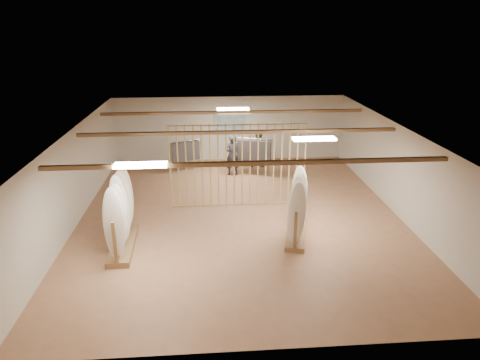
{
  "coord_description": "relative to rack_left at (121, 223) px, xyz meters",
  "views": [
    {
      "loc": [
        -0.94,
        -12.37,
        5.79
      ],
      "look_at": [
        0.0,
        0.0,
        1.2
      ],
      "focal_mm": 32.0,
      "sensor_mm": 36.0,
      "label": 1
    }
  ],
  "objects": [
    {
      "name": "rack_right",
      "position": [
        4.86,
        0.31,
        -0.07
      ],
      "size": [
        1.03,
        2.1,
        1.94
      ],
      "rotation": [
        0.0,
        0.0,
        -0.25
      ],
      "color": "olive",
      "rests_on": "floor"
    },
    {
      "name": "ceiling",
      "position": [
        3.34,
        1.81,
        2.07
      ],
      "size": [
        12.0,
        12.0,
        0.0
      ],
      "primitive_type": "plane",
      "rotation": [
        3.14,
        0.0,
        0.0
      ],
      "color": "gray",
      "rests_on": "ground"
    },
    {
      "name": "poster",
      "position": [
        3.34,
        7.79,
        0.87
      ],
      "size": [
        1.4,
        0.03,
        0.9
      ],
      "primitive_type": "cube",
      "color": "teal",
      "rests_on": "ground"
    },
    {
      "name": "shopper_b",
      "position": [
        4.52,
        6.55,
        0.14
      ],
      "size": [
        0.84,
        0.66,
        1.74
      ],
      "primitive_type": "imported",
      "rotation": [
        0.0,
        0.0,
        -0.0
      ],
      "color": "#3A372D",
      "rests_on": "floor"
    },
    {
      "name": "floor",
      "position": [
        3.34,
        1.81,
        -0.73
      ],
      "size": [
        12.0,
        12.0,
        0.0
      ],
      "primitive_type": "plane",
      "color": "#A97552",
      "rests_on": "ground"
    },
    {
      "name": "wall_left",
      "position": [
        -1.66,
        1.81,
        0.67
      ],
      "size": [
        0.0,
        12.0,
        12.0
      ],
      "primitive_type": "plane",
      "rotation": [
        1.57,
        0.0,
        1.57
      ],
      "color": "beige",
      "rests_on": "ground"
    },
    {
      "name": "ceiling_slats",
      "position": [
        3.34,
        1.81,
        1.99
      ],
      "size": [
        9.5,
        6.12,
        0.1
      ],
      "primitive_type": "cube",
      "color": "olive",
      "rests_on": "ground"
    },
    {
      "name": "light_panels",
      "position": [
        3.34,
        1.81,
        2.01
      ],
      "size": [
        1.2,
        0.35,
        0.06
      ],
      "primitive_type": "cube",
      "color": "white",
      "rests_on": "ground"
    },
    {
      "name": "shopper_a",
      "position": [
        3.33,
        5.72,
        0.2
      ],
      "size": [
        0.71,
        0.51,
        1.86
      ],
      "primitive_type": "imported",
      "rotation": [
        0.0,
        0.0,
        3.23
      ],
      "color": "#25242B",
      "rests_on": "floor"
    },
    {
      "name": "wall_right",
      "position": [
        8.34,
        1.81,
        0.67
      ],
      "size": [
        0.0,
        12.0,
        12.0
      ],
      "primitive_type": "plane",
      "rotation": [
        1.57,
        0.0,
        -1.57
      ],
      "color": "beige",
      "rests_on": "ground"
    },
    {
      "name": "bamboo_partition",
      "position": [
        3.34,
        2.61,
        0.67
      ],
      "size": [
        4.45,
        0.05,
        2.78
      ],
      "color": "tan",
      "rests_on": "ground"
    },
    {
      "name": "wall_back",
      "position": [
        3.34,
        7.81,
        0.67
      ],
      "size": [
        12.0,
        0.0,
        12.0
      ],
      "primitive_type": "plane",
      "rotation": [
        1.57,
        0.0,
        0.0
      ],
      "color": "beige",
      "rests_on": "ground"
    },
    {
      "name": "clothing_rack_a",
      "position": [
        1.43,
        6.26,
        0.14
      ],
      "size": [
        1.19,
        0.68,
        1.33
      ],
      "rotation": [
        0.0,
        0.0,
        0.34
      ],
      "color": "silver",
      "rests_on": "floor"
    },
    {
      "name": "rack_left",
      "position": [
        0.0,
        0.0,
        0.0
      ],
      "size": [
        0.67,
        2.26,
        2.13
      ],
      "rotation": [
        0.0,
        0.0,
        0.04
      ],
      "color": "olive",
      "rests_on": "floor"
    },
    {
      "name": "clothing_rack_b",
      "position": [
        4.22,
        5.65,
        0.28
      ],
      "size": [
        1.38,
        0.79,
        1.54
      ],
      "rotation": [
        0.0,
        0.0,
        -0.35
      ],
      "color": "silver",
      "rests_on": "floor"
    },
    {
      "name": "wall_front",
      "position": [
        3.34,
        -4.19,
        0.67
      ],
      "size": [
        12.0,
        0.0,
        12.0
      ],
      "primitive_type": "plane",
      "rotation": [
        -1.57,
        0.0,
        0.0
      ],
      "color": "beige",
      "rests_on": "ground"
    }
  ]
}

